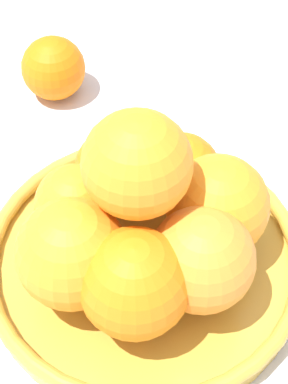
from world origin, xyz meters
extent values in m
plane|color=silver|center=(0.00, 0.00, 0.00)|extent=(4.00, 4.00, 0.00)
cylinder|color=gold|center=(0.00, 0.00, 0.01)|extent=(0.26, 0.26, 0.02)
torus|color=gold|center=(0.00, 0.00, 0.02)|extent=(0.26, 0.26, 0.01)
sphere|color=orange|center=(-0.06, -0.02, 0.07)|extent=(0.08, 0.08, 0.08)
sphere|color=orange|center=(-0.02, -0.05, 0.07)|extent=(0.08, 0.08, 0.08)
sphere|color=orange|center=(0.03, -0.05, 0.07)|extent=(0.08, 0.08, 0.08)
sphere|color=orange|center=(0.06, -0.01, 0.07)|extent=(0.08, 0.08, 0.08)
sphere|color=orange|center=(0.04, 0.04, 0.06)|extent=(0.07, 0.07, 0.07)
sphere|color=orange|center=(-0.01, 0.06, 0.06)|extent=(0.07, 0.07, 0.07)
sphere|color=orange|center=(-0.05, 0.03, 0.06)|extent=(0.07, 0.07, 0.07)
sphere|color=orange|center=(-0.01, 0.00, 0.13)|extent=(0.08, 0.08, 0.08)
sphere|color=orange|center=(-0.02, 0.24, 0.03)|extent=(0.07, 0.07, 0.07)
camera|label=1|loc=(-0.09, -0.29, 0.45)|focal=60.00mm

